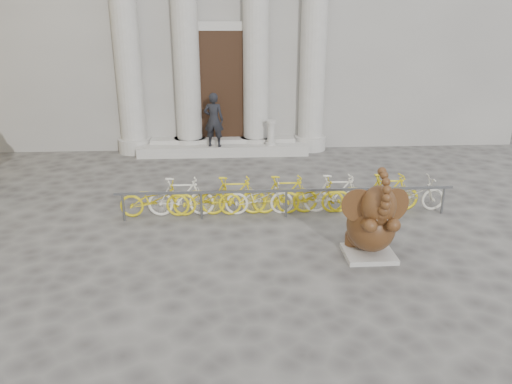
{
  "coord_description": "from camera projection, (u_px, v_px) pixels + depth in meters",
  "views": [
    {
      "loc": [
        0.13,
        -8.01,
        4.85
      ],
      "look_at": [
        0.75,
        2.24,
        1.1
      ],
      "focal_mm": 35.0,
      "sensor_mm": 36.0,
      "label": 1
    }
  ],
  "objects": [
    {
      "name": "bike_rack",
      "position": [
        285.0,
        195.0,
        12.5
      ],
      "size": [
        8.34,
        0.53,
        1.0
      ],
      "color": "slate",
      "rests_on": "ground"
    },
    {
      "name": "balustrade_post",
      "position": [
        271.0,
        134.0,
        17.53
      ],
      "size": [
        0.36,
        0.36,
        0.88
      ],
      "color": "#A8A59E",
      "rests_on": "entrance_steps"
    },
    {
      "name": "ground",
      "position": [
        223.0,
        291.0,
        9.16
      ],
      "size": [
        80.0,
        80.0,
        0.0
      ],
      "primitive_type": "plane",
      "color": "#474442",
      "rests_on": "ground"
    },
    {
      "name": "pedestrian",
      "position": [
        214.0,
        120.0,
        17.19
      ],
      "size": [
        0.75,
        0.56,
        1.87
      ],
      "primitive_type": "imported",
      "rotation": [
        0.0,
        0.0,
        2.97
      ],
      "color": "black",
      "rests_on": "entrance_steps"
    },
    {
      "name": "entrance_steps",
      "position": [
        223.0,
        148.0,
        17.91
      ],
      "size": [
        6.0,
        1.2,
        0.36
      ],
      "primitive_type": "cube",
      "color": "#A8A59E",
      "rests_on": "ground"
    },
    {
      "name": "elephant_statue",
      "position": [
        372.0,
        224.0,
        10.18
      ],
      "size": [
        1.37,
        1.51,
        2.05
      ],
      "rotation": [
        0.0,
        0.0,
        0.01
      ],
      "color": "#A8A59E",
      "rests_on": "ground"
    }
  ]
}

